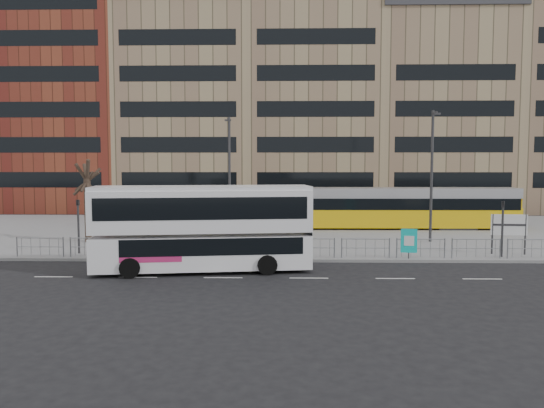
{
  "coord_description": "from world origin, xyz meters",
  "views": [
    {
      "loc": [
        0.85,
        -28.29,
        5.35
      ],
      "look_at": [
        0.05,
        6.0,
        2.68
      ],
      "focal_mm": 35.0,
      "sensor_mm": 36.0,
      "label": 1
    }
  ],
  "objects_px": {
    "station_sign": "(509,227)",
    "ad_panel": "(409,241)",
    "traffic_light_west": "(78,219)",
    "pedestrian": "(167,227)",
    "lamp_post_west": "(229,171)",
    "double_decker_bus": "(203,225)",
    "tram": "(342,208)",
    "traffic_light_east": "(503,221)",
    "bare_tree": "(86,158)",
    "lamp_post_east": "(432,171)"
  },
  "relations": [
    {
      "from": "double_decker_bus",
      "to": "traffic_light_east",
      "type": "relative_size",
      "value": 3.48
    },
    {
      "from": "ad_panel",
      "to": "traffic_light_west",
      "type": "bearing_deg",
      "value": -176.05
    },
    {
      "from": "tram",
      "to": "pedestrian",
      "type": "distance_m",
      "value": 14.11
    },
    {
      "from": "ad_panel",
      "to": "bare_tree",
      "type": "height_order",
      "value": "bare_tree"
    },
    {
      "from": "traffic_light_east",
      "to": "bare_tree",
      "type": "xyz_separation_m",
      "value": [
        -24.99,
        5.11,
        3.55
      ]
    },
    {
      "from": "double_decker_bus",
      "to": "ad_panel",
      "type": "relative_size",
      "value": 6.63
    },
    {
      "from": "traffic_light_west",
      "to": "lamp_post_west",
      "type": "distance_m",
      "value": 11.92
    },
    {
      "from": "tram",
      "to": "lamp_post_east",
      "type": "bearing_deg",
      "value": -55.26
    },
    {
      "from": "pedestrian",
      "to": "traffic_light_east",
      "type": "relative_size",
      "value": 0.5
    },
    {
      "from": "tram",
      "to": "bare_tree",
      "type": "xyz_separation_m",
      "value": [
        -17.56,
        -7.63,
        3.9
      ]
    },
    {
      "from": "ad_panel",
      "to": "double_decker_bus",
      "type": "bearing_deg",
      "value": -157.1
    },
    {
      "from": "double_decker_bus",
      "to": "lamp_post_east",
      "type": "height_order",
      "value": "lamp_post_east"
    },
    {
      "from": "station_sign",
      "to": "ad_panel",
      "type": "height_order",
      "value": "station_sign"
    },
    {
      "from": "tram",
      "to": "lamp_post_east",
      "type": "xyz_separation_m",
      "value": [
        5.04,
        -7.13,
        3.05
      ]
    },
    {
      "from": "lamp_post_east",
      "to": "tram",
      "type": "bearing_deg",
      "value": 125.29
    },
    {
      "from": "lamp_post_east",
      "to": "station_sign",
      "type": "bearing_deg",
      "value": -56.55
    },
    {
      "from": "lamp_post_east",
      "to": "ad_panel",
      "type": "bearing_deg",
      "value": -114.79
    },
    {
      "from": "station_sign",
      "to": "tram",
      "type": "bearing_deg",
      "value": 131.09
    },
    {
      "from": "traffic_light_west",
      "to": "pedestrian",
      "type": "bearing_deg",
      "value": 62.48
    },
    {
      "from": "pedestrian",
      "to": "traffic_light_east",
      "type": "height_order",
      "value": "traffic_light_east"
    },
    {
      "from": "pedestrian",
      "to": "lamp_post_west",
      "type": "distance_m",
      "value": 6.17
    },
    {
      "from": "traffic_light_west",
      "to": "lamp_post_west",
      "type": "xyz_separation_m",
      "value": [
        7.81,
        8.61,
        2.65
      ]
    },
    {
      "from": "tram",
      "to": "lamp_post_east",
      "type": "distance_m",
      "value": 9.25
    },
    {
      "from": "station_sign",
      "to": "traffic_light_east",
      "type": "relative_size",
      "value": 0.74
    },
    {
      "from": "double_decker_bus",
      "to": "lamp_post_west",
      "type": "distance_m",
      "value": 13.0
    },
    {
      "from": "traffic_light_east",
      "to": "double_decker_bus",
      "type": "bearing_deg",
      "value": -146.41
    },
    {
      "from": "double_decker_bus",
      "to": "pedestrian",
      "type": "height_order",
      "value": "double_decker_bus"
    },
    {
      "from": "lamp_post_west",
      "to": "bare_tree",
      "type": "bearing_deg",
      "value": -155.46
    },
    {
      "from": "tram",
      "to": "ad_panel",
      "type": "relative_size",
      "value": 16.9
    },
    {
      "from": "lamp_post_east",
      "to": "traffic_light_west",
      "type": "bearing_deg",
      "value": -166.84
    },
    {
      "from": "double_decker_bus",
      "to": "ad_panel",
      "type": "distance_m",
      "value": 11.25
    },
    {
      "from": "traffic_light_west",
      "to": "lamp_post_west",
      "type": "height_order",
      "value": "lamp_post_west"
    },
    {
      "from": "ad_panel",
      "to": "traffic_light_west",
      "type": "height_order",
      "value": "traffic_light_west"
    },
    {
      "from": "traffic_light_west",
      "to": "lamp_post_east",
      "type": "xyz_separation_m",
      "value": [
        21.47,
        5.02,
        2.7
      ]
    },
    {
      "from": "lamp_post_west",
      "to": "double_decker_bus",
      "type": "bearing_deg",
      "value": -90.05
    },
    {
      "from": "pedestrian",
      "to": "lamp_post_east",
      "type": "bearing_deg",
      "value": -101.85
    },
    {
      "from": "station_sign",
      "to": "lamp_post_west",
      "type": "height_order",
      "value": "lamp_post_west"
    },
    {
      "from": "ad_panel",
      "to": "lamp_post_west",
      "type": "xyz_separation_m",
      "value": [
        -10.78,
        9.82,
        3.67
      ]
    },
    {
      "from": "ad_panel",
      "to": "traffic_light_east",
      "type": "xyz_separation_m",
      "value": [
        5.27,
        0.62,
        1.02
      ]
    },
    {
      "from": "ad_panel",
      "to": "lamp_post_west",
      "type": "bearing_deg",
      "value": 145.35
    },
    {
      "from": "ad_panel",
      "to": "lamp_post_east",
      "type": "xyz_separation_m",
      "value": [
        2.88,
        6.23,
        3.72
      ]
    },
    {
      "from": "double_decker_bus",
      "to": "pedestrian",
      "type": "xyz_separation_m",
      "value": [
        -4.05,
        10.17,
        -1.36
      ]
    },
    {
      "from": "bare_tree",
      "to": "lamp_post_east",
      "type": "bearing_deg",
      "value": 1.26
    },
    {
      "from": "double_decker_bus",
      "to": "traffic_light_west",
      "type": "height_order",
      "value": "double_decker_bus"
    },
    {
      "from": "station_sign",
      "to": "lamp_post_east",
      "type": "bearing_deg",
      "value": 129.98
    },
    {
      "from": "tram",
      "to": "bare_tree",
      "type": "relative_size",
      "value": 3.6
    },
    {
      "from": "station_sign",
      "to": "traffic_light_west",
      "type": "distance_m",
      "value": 24.6
    },
    {
      "from": "ad_panel",
      "to": "tram",
      "type": "bearing_deg",
      "value": 106.89
    },
    {
      "from": "traffic_light_east",
      "to": "lamp_post_east",
      "type": "distance_m",
      "value": 6.67
    },
    {
      "from": "station_sign",
      "to": "ad_panel",
      "type": "distance_m",
      "value": 6.22
    }
  ]
}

